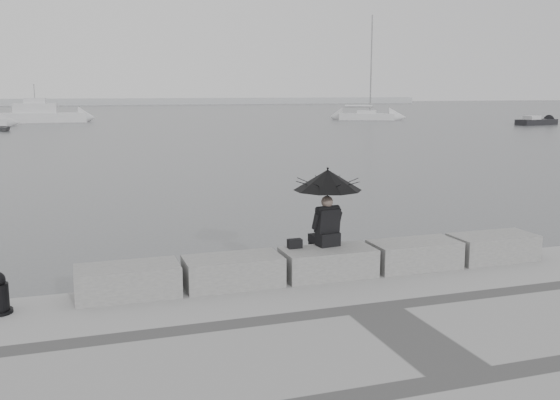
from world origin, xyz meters
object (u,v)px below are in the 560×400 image
object	(u,v)px
sailboat_right	(367,116)
small_motorboat	(536,122)
motor_cruiser	(44,115)
seated_person	(328,189)
dinghy	(2,128)

from	to	relation	value
sailboat_right	small_motorboat	size ratio (longest dim) A/B	2.50
sailboat_right	motor_cruiser	world-z (taller)	sailboat_right
motor_cruiser	small_motorboat	distance (m)	55.39
seated_person	dinghy	size ratio (longest dim) A/B	0.44
sailboat_right	motor_cruiser	xyz separation A→B (m)	(-38.36, 6.18, 0.36)
motor_cruiser	sailboat_right	bearing A→B (deg)	-6.42
motor_cruiser	dinghy	xyz separation A→B (m)	(-3.11, -15.22, -0.62)
sailboat_right	motor_cruiser	size ratio (longest dim) A/B	1.35
sailboat_right	small_motorboat	world-z (taller)	sailboat_right
sailboat_right	small_motorboat	xyz separation A→B (m)	(12.24, -16.33, -0.22)
sailboat_right	dinghy	size ratio (longest dim) A/B	4.06
seated_person	dinghy	xyz separation A→B (m)	(-10.38, 52.88, -1.74)
seated_person	dinghy	distance (m)	53.92
small_motorboat	dinghy	xyz separation A→B (m)	(-53.71, 7.29, -0.05)
small_motorboat	dinghy	size ratio (longest dim) A/B	1.63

